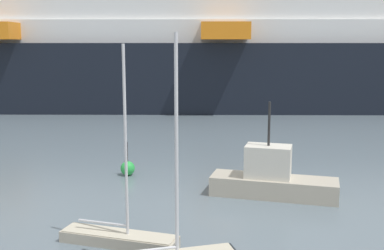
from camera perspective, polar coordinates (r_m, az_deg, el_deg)
name	(u,v)px	position (r m, az deg, el deg)	size (l,w,h in m)	color
sailboat_3	(119,235)	(17.94, -8.68, -12.84)	(4.48, 2.07, 7.20)	#BCB29E
fishing_boat_0	(272,179)	(23.13, 9.51, -6.35)	(6.17, 3.02, 4.53)	#BCB29E
channel_buoy_0	(128,168)	(26.64, -7.67, -5.12)	(0.78, 0.78, 1.88)	green
cruise_ship	(316,48)	(58.13, 14.56, 8.86)	(130.06, 22.69, 20.62)	black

